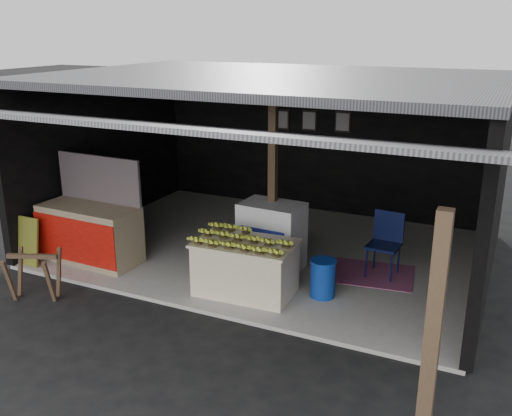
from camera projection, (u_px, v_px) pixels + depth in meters
The scene contains 13 objects.
ground at pixel (197, 313), 7.82m from camera, with size 80.00×80.00×0.00m, color black.
concrete_slab at pixel (270, 249), 9.96m from camera, with size 7.00×5.00×0.06m, color gray.
shophouse at pixel (278, 129), 9.61m from camera, with size 7.40×7.29×3.02m.
banana_table at pixel (245, 267), 8.16m from camera, with size 1.47×0.96×0.78m.
banana_pile at pixel (245, 237), 8.02m from camera, with size 1.31×0.79×0.15m, color gold, non-canonical shape.
white_crate at pixel (272, 236), 9.00m from camera, with size 1.00×0.71×1.07m.
neighbor_stall at pixel (90, 231), 9.29m from camera, with size 1.67×0.80×1.70m.
green_signboard at pixel (25, 241), 9.17m from camera, with size 0.53×0.04×0.79m, color black.
sawhorse at pixel (34, 271), 8.08m from camera, with size 0.80×0.80×0.69m.
water_barrel at pixel (323, 279), 8.09m from camera, with size 0.36×0.36×0.53m, color #0D3396.
plastic_chair at pixel (386, 238), 8.75m from camera, with size 0.51×0.51×0.99m.
magenta_rug at pixel (364, 273), 8.92m from camera, with size 1.50×1.00×0.01m, color #771A56.
picture_frames at pixel (311, 121), 11.52m from camera, with size 1.62×0.04×0.46m.
Camera 1 is at (3.72, -6.00, 3.75)m, focal length 40.00 mm.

